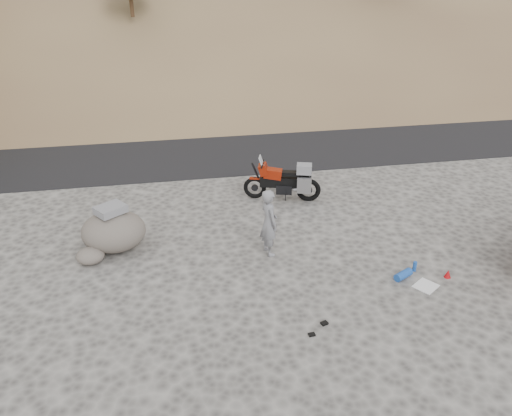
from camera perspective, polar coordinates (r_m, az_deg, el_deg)
The scene contains 12 objects.
ground at distance 11.98m, azimuth 5.40°, elevation -6.37°, with size 140.00×140.00×0.00m, color #464441.
road at distance 19.94m, azimuth -1.48°, elevation 7.66°, with size 120.00×7.00×0.05m, color black.
motorcycle at distance 14.79m, azimuth 3.40°, elevation 3.04°, with size 2.25×1.04×1.37m.
man at distance 12.36m, azimuth 1.44°, elevation -5.11°, with size 0.62×0.41×1.70m, color gray.
boulder at distance 12.73m, azimuth -15.96°, elevation -2.50°, with size 1.96×1.84×1.19m.
small_rock at distance 12.50m, azimuth -18.40°, elevation -5.19°, with size 0.69×0.63×0.39m.
gear_white_cloth at distance 11.79m, azimuth 18.84°, elevation -8.44°, with size 0.49×0.43×0.02m, color white.
gear_blue_mat at distance 11.86m, azimuth 16.48°, elevation -7.33°, with size 0.19×0.19×0.46m, color #1C4EAB.
gear_bottle at distance 12.19m, azimuth 17.68°, elevation -6.37°, with size 0.09×0.09×0.24m, color #1C4EAB.
gear_funnel at distance 12.22m, azimuth 21.08°, elevation -7.02°, with size 0.15×0.15×0.20m, color #B80C10.
gear_glove_a at distance 9.97m, azimuth 6.39°, elevation -14.17°, with size 0.13×0.09×0.04m, color black.
gear_glove_b at distance 10.25m, azimuth 7.82°, elevation -12.91°, with size 0.14×0.10×0.05m, color black.
Camera 1 is at (-2.91, -9.61, 6.53)m, focal length 35.00 mm.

